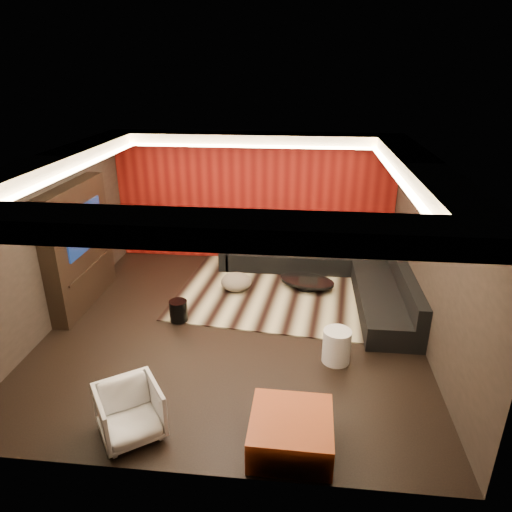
# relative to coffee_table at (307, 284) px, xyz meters

# --- Properties ---
(floor) EXTENTS (6.00, 6.00, 0.02)m
(floor) POSITION_rel_coffee_table_xyz_m (-1.20, -1.54, -0.12)
(floor) COLOR black
(floor) RESTS_ON ground
(ceiling) EXTENTS (6.00, 6.00, 0.02)m
(ceiling) POSITION_rel_coffee_table_xyz_m (-1.20, -1.54, 2.70)
(ceiling) COLOR silver
(ceiling) RESTS_ON ground
(wall_back) EXTENTS (6.00, 0.02, 2.80)m
(wall_back) POSITION_rel_coffee_table_xyz_m (-1.20, 1.47, 1.29)
(wall_back) COLOR black
(wall_back) RESTS_ON ground
(wall_left) EXTENTS (0.02, 6.00, 2.80)m
(wall_left) POSITION_rel_coffee_table_xyz_m (-4.21, -1.54, 1.29)
(wall_left) COLOR black
(wall_left) RESTS_ON ground
(wall_right) EXTENTS (0.02, 6.00, 2.80)m
(wall_right) POSITION_rel_coffee_table_xyz_m (1.81, -1.54, 1.29)
(wall_right) COLOR black
(wall_right) RESTS_ON ground
(red_feature_wall) EXTENTS (5.98, 0.05, 2.78)m
(red_feature_wall) POSITION_rel_coffee_table_xyz_m (-1.20, 1.43, 1.29)
(red_feature_wall) COLOR #6B0C0A
(red_feature_wall) RESTS_ON ground
(soffit_back) EXTENTS (6.00, 0.60, 0.22)m
(soffit_back) POSITION_rel_coffee_table_xyz_m (-1.20, 1.16, 2.58)
(soffit_back) COLOR silver
(soffit_back) RESTS_ON ground
(soffit_front) EXTENTS (6.00, 0.60, 0.22)m
(soffit_front) POSITION_rel_coffee_table_xyz_m (-1.20, -4.24, 2.58)
(soffit_front) COLOR silver
(soffit_front) RESTS_ON ground
(soffit_left) EXTENTS (0.60, 4.80, 0.22)m
(soffit_left) POSITION_rel_coffee_table_xyz_m (-3.90, -1.54, 2.58)
(soffit_left) COLOR silver
(soffit_left) RESTS_ON ground
(soffit_right) EXTENTS (0.60, 4.80, 0.22)m
(soffit_right) POSITION_rel_coffee_table_xyz_m (1.50, -1.54, 2.58)
(soffit_right) COLOR silver
(soffit_right) RESTS_ON ground
(cove_back) EXTENTS (4.80, 0.08, 0.04)m
(cove_back) POSITION_rel_coffee_table_xyz_m (-1.20, 0.82, 2.49)
(cove_back) COLOR #FFD899
(cove_back) RESTS_ON ground
(cove_front) EXTENTS (4.80, 0.08, 0.04)m
(cove_front) POSITION_rel_coffee_table_xyz_m (-1.20, -3.90, 2.49)
(cove_front) COLOR #FFD899
(cove_front) RESTS_ON ground
(cove_left) EXTENTS (0.08, 4.80, 0.04)m
(cove_left) POSITION_rel_coffee_table_xyz_m (-3.56, -1.54, 2.49)
(cove_left) COLOR #FFD899
(cove_left) RESTS_ON ground
(cove_right) EXTENTS (0.08, 4.80, 0.04)m
(cove_right) POSITION_rel_coffee_table_xyz_m (1.16, -1.54, 2.49)
(cove_right) COLOR #FFD899
(cove_right) RESTS_ON ground
(tv_surround) EXTENTS (0.30, 2.00, 2.20)m
(tv_surround) POSITION_rel_coffee_table_xyz_m (-4.05, -0.94, 0.99)
(tv_surround) COLOR black
(tv_surround) RESTS_ON ground
(tv_screen) EXTENTS (0.04, 1.30, 0.80)m
(tv_screen) POSITION_rel_coffee_table_xyz_m (-3.89, -0.94, 1.34)
(tv_screen) COLOR black
(tv_screen) RESTS_ON ground
(tv_shelf) EXTENTS (0.04, 1.60, 0.04)m
(tv_shelf) POSITION_rel_coffee_table_xyz_m (-3.89, -0.94, 0.59)
(tv_shelf) COLOR black
(tv_shelf) RESTS_ON ground
(rug) EXTENTS (4.28, 3.39, 0.02)m
(rug) POSITION_rel_coffee_table_xyz_m (-0.42, -0.20, -0.10)
(rug) COLOR #BFB78C
(rug) RESTS_ON floor
(coffee_table) EXTENTS (1.36, 1.36, 0.18)m
(coffee_table) POSITION_rel_coffee_table_xyz_m (0.00, 0.00, 0.00)
(coffee_table) COLOR black
(coffee_table) RESTS_ON rug
(drum_stool) EXTENTS (0.36, 0.36, 0.36)m
(drum_stool) POSITION_rel_coffee_table_xyz_m (-2.17, -1.45, 0.09)
(drum_stool) COLOR black
(drum_stool) RESTS_ON rug
(striped_pouf) EXTENTS (0.71, 0.71, 0.32)m
(striped_pouf) POSITION_rel_coffee_table_xyz_m (-1.36, -0.20, 0.07)
(striped_pouf) COLOR beige
(striped_pouf) RESTS_ON rug
(white_side_table) EXTENTS (0.54, 0.54, 0.51)m
(white_side_table) POSITION_rel_coffee_table_xyz_m (0.44, -2.32, 0.15)
(white_side_table) COLOR silver
(white_side_table) RESTS_ON floor
(orange_ottoman) EXTENTS (0.94, 0.94, 0.41)m
(orange_ottoman) POSITION_rel_coffee_table_xyz_m (-0.17, -4.04, 0.10)
(orange_ottoman) COLOR #964613
(orange_ottoman) RESTS_ON floor
(armchair) EXTENTS (0.97, 0.98, 0.65)m
(armchair) POSITION_rel_coffee_table_xyz_m (-2.05, -4.04, 0.21)
(armchair) COLOR silver
(armchair) RESTS_ON floor
(sectional_sofa) EXTENTS (3.65, 3.50, 0.75)m
(sectional_sofa) POSITION_rel_coffee_table_xyz_m (0.54, 0.33, 0.15)
(sectional_sofa) COLOR black
(sectional_sofa) RESTS_ON floor
(throw_pillows) EXTENTS (2.76, 0.48, 0.44)m
(throw_pillows) POSITION_rel_coffee_table_xyz_m (-0.07, 1.03, 0.51)
(throw_pillows) COLOR beige
(throw_pillows) RESTS_ON sectional_sofa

